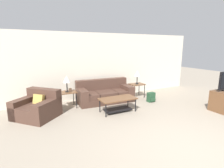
% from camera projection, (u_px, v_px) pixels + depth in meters
% --- Properties ---
extents(ground_plane, '(24.00, 24.00, 0.00)m').
position_uv_depth(ground_plane, '(198.00, 156.00, 3.37)').
color(ground_plane, gray).
extents(wall_back, '(9.06, 0.06, 2.60)m').
position_uv_depth(wall_back, '(102.00, 66.00, 7.13)').
color(wall_back, silver).
rests_on(wall_back, ground_plane).
extents(couch, '(2.12, 1.10, 0.82)m').
position_uv_depth(couch, '(105.00, 94.00, 6.68)').
color(couch, '#4C3328').
rests_on(couch, ground_plane).
extents(armchair, '(1.49, 1.49, 0.80)m').
position_uv_depth(armchair, '(37.00, 108.00, 5.19)').
color(armchair, '#4C3328').
rests_on(armchair, ground_plane).
extents(coffee_table, '(1.17, 0.58, 0.46)m').
position_uv_depth(coffee_table, '(118.00, 102.00, 5.58)').
color(coffee_table, brown).
rests_on(coffee_table, ground_plane).
extents(side_table_left, '(0.58, 0.46, 0.57)m').
position_uv_depth(side_table_left, '(67.00, 93.00, 5.92)').
color(side_table_left, brown).
rests_on(side_table_left, ground_plane).
extents(side_table_right, '(0.58, 0.46, 0.57)m').
position_uv_depth(side_table_right, '(137.00, 85.00, 7.18)').
color(side_table_right, brown).
rests_on(side_table_right, ground_plane).
extents(table_lamp_left, '(0.25, 0.25, 0.55)m').
position_uv_depth(table_lamp_left, '(67.00, 80.00, 5.82)').
color(table_lamp_left, black).
rests_on(table_lamp_left, side_table_left).
extents(table_lamp_right, '(0.25, 0.25, 0.55)m').
position_uv_depth(table_lamp_right, '(137.00, 74.00, 7.08)').
color(table_lamp_right, black).
rests_on(table_lamp_right, side_table_right).
extents(backpack, '(0.28, 0.26, 0.36)m').
position_uv_depth(backpack, '(151.00, 97.00, 6.65)').
color(backpack, '#23472D').
rests_on(backpack, ground_plane).
extents(picture_frame, '(0.10, 0.04, 0.13)m').
position_uv_depth(picture_frame, '(70.00, 90.00, 5.88)').
color(picture_frame, '#4C3828').
rests_on(picture_frame, side_table_left).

